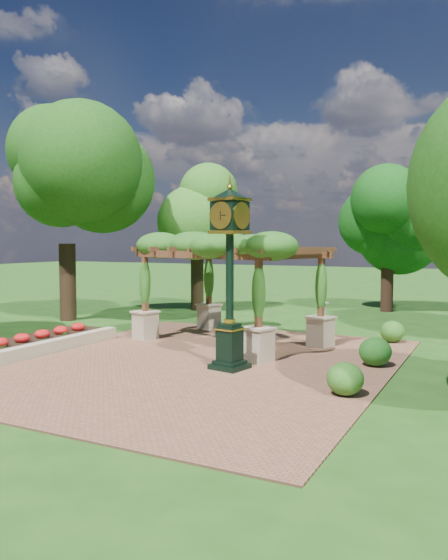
% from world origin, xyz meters
% --- Properties ---
extents(ground, '(120.00, 120.00, 0.00)m').
position_xyz_m(ground, '(0.00, 0.00, 0.00)').
color(ground, '#1E4714').
rests_on(ground, ground).
extents(brick_plaza, '(10.00, 12.00, 0.04)m').
position_xyz_m(brick_plaza, '(0.00, 1.00, 0.02)').
color(brick_plaza, brown).
rests_on(brick_plaza, ground).
extents(border_wall, '(0.35, 5.00, 0.40)m').
position_xyz_m(border_wall, '(-4.60, 0.50, 0.20)').
color(border_wall, '#C6B793').
rests_on(border_wall, ground).
extents(flower_bed, '(1.50, 5.00, 0.36)m').
position_xyz_m(flower_bed, '(-5.50, 0.50, 0.18)').
color(flower_bed, red).
rests_on(flower_bed, ground).
extents(pedestal_clock, '(1.09, 1.09, 4.75)m').
position_xyz_m(pedestal_clock, '(1.09, 0.68, 2.84)').
color(pedestal_clock, black).
rests_on(pedestal_clock, brick_plaza).
extents(pergola, '(6.63, 5.17, 3.67)m').
position_xyz_m(pergola, '(-0.55, 3.99, 3.01)').
color(pergola, tan).
rests_on(pergola, brick_plaza).
extents(sundial, '(0.61, 0.61, 0.89)m').
position_xyz_m(sundial, '(0.92, 9.51, 0.39)').
color(sundial, gray).
rests_on(sundial, ground).
extents(shrub_front, '(0.99, 0.99, 0.71)m').
position_xyz_m(shrub_front, '(4.40, -0.41, 0.40)').
color(shrub_front, '#2B611B').
rests_on(shrub_front, brick_plaza).
extents(shrub_mid, '(1.07, 1.07, 0.77)m').
position_xyz_m(shrub_mid, '(4.40, 2.70, 0.42)').
color(shrub_mid, '#1C5317').
rests_on(shrub_mid, brick_plaza).
extents(shrub_back, '(0.84, 0.84, 0.71)m').
position_xyz_m(shrub_back, '(4.19, 6.44, 0.39)').
color(shrub_back, '#2A5F1B').
rests_on(shrub_back, brick_plaza).
extents(tree_west_near, '(4.38, 4.38, 8.40)m').
position_xyz_m(tree_west_near, '(-9.05, 5.67, 5.76)').
color(tree_west_near, black).
rests_on(tree_west_near, ground).
extents(tree_west_far, '(3.23, 3.23, 6.99)m').
position_xyz_m(tree_west_far, '(-5.91, 11.23, 4.77)').
color(tree_west_far, black).
rests_on(tree_west_far, ground).
extents(tree_north, '(3.76, 3.76, 6.51)m').
position_xyz_m(tree_north, '(2.47, 14.83, 4.47)').
color(tree_north, '#351E15').
rests_on(tree_north, ground).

